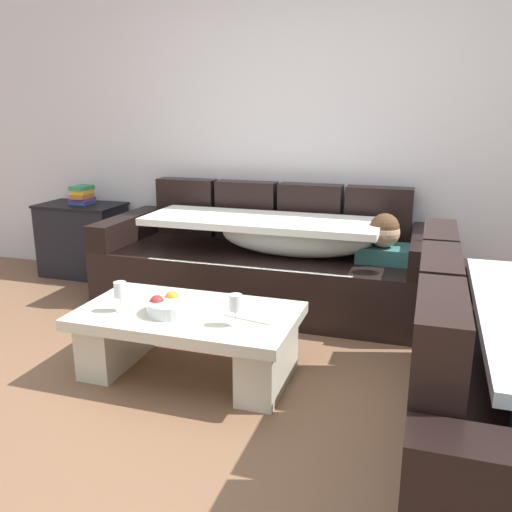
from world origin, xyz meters
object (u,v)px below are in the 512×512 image
coffee_table (188,335)px  fruit_bowl (171,306)px  book_stack_on_cabinet (82,195)px  couch_along_wall (270,262)px  wine_glass_near_left (120,291)px  wine_glass_near_right (236,304)px  open_magazine (257,313)px  side_cabinet (83,240)px

coffee_table → fruit_bowl: bearing=-146.4°
coffee_table → book_stack_on_cabinet: 2.26m
couch_along_wall → wine_glass_near_left: couch_along_wall is taller
coffee_table → wine_glass_near_right: bearing=-19.6°
fruit_bowl → wine_glass_near_left: 0.29m
couch_along_wall → wine_glass_near_right: size_ratio=14.84×
wine_glass_near_right → book_stack_on_cabinet: bearing=141.5°
wine_glass_near_right → open_magazine: size_ratio=0.59×
fruit_bowl → wine_glass_near_right: size_ratio=1.69×
wine_glass_near_left → book_stack_on_cabinet: 2.07m
couch_along_wall → book_stack_on_cabinet: size_ratio=11.56×
fruit_bowl → open_magazine: (0.45, 0.11, -0.03)m
couch_along_wall → coffee_table: couch_along_wall is taller
fruit_bowl → open_magazine: 0.47m
wine_glass_near_left → book_stack_on_cabinet: (-1.32, 1.57, 0.22)m
fruit_bowl → wine_glass_near_right: (0.40, -0.07, 0.08)m
open_magazine → couch_along_wall: bearing=114.5°
book_stack_on_cabinet → coffee_table: bearing=-41.3°
coffee_table → couch_along_wall: bearing=84.9°
open_magazine → side_cabinet: size_ratio=0.39×
couch_along_wall → wine_glass_near_right: (0.21, -1.35, 0.17)m
book_stack_on_cabinet → couch_along_wall: bearing=-7.3°
side_cabinet → wine_glass_near_right: bearing=-38.1°
coffee_table → fruit_bowl: (-0.07, -0.05, 0.18)m
coffee_table → book_stack_on_cabinet: size_ratio=5.63×
fruit_bowl → wine_glass_near_left: wine_glass_near_left is taller
couch_along_wall → fruit_bowl: 1.30m
side_cabinet → book_stack_on_cabinet: bearing=8.5°
side_cabinet → book_stack_on_cabinet: size_ratio=3.38×
book_stack_on_cabinet → wine_glass_near_right: bearing=-38.5°
coffee_table → wine_glass_near_right: 0.43m
couch_along_wall → fruit_bowl: couch_along_wall is taller
fruit_bowl → wine_glass_near_right: bearing=-9.5°
open_magazine → book_stack_on_cabinet: size_ratio=1.31×
wine_glass_near_left → open_magazine: size_ratio=0.59×
coffee_table → open_magazine: bearing=9.7°
wine_glass_near_right → couch_along_wall: bearing=98.9°
wine_glass_near_right → book_stack_on_cabinet: (-1.98, 1.58, 0.22)m
wine_glass_near_left → wine_glass_near_right: size_ratio=1.00×
wine_glass_near_right → open_magazine: wine_glass_near_right is taller
fruit_bowl → side_cabinet: 2.21m
coffee_table → book_stack_on_cabinet: book_stack_on_cabinet is taller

